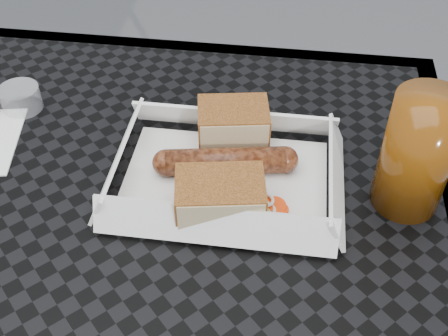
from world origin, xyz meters
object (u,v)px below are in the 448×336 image
object	(u,v)px
patio_table	(80,296)
food_tray	(225,180)
bratwurst	(226,161)
drink_glass	(417,154)

from	to	relation	value
patio_table	food_tray	size ratio (longest dim) A/B	3.64
bratwurst	drink_glass	size ratio (longest dim) A/B	1.20
patio_table	food_tray	world-z (taller)	food_tray
drink_glass	patio_table	bearing A→B (deg)	-160.77
patio_table	bratwurst	size ratio (longest dim) A/B	5.06
patio_table	drink_glass	bearing A→B (deg)	19.23
patio_table	drink_glass	distance (m)	0.38
bratwurst	food_tray	bearing A→B (deg)	-83.91
patio_table	bratwurst	world-z (taller)	bratwurst
patio_table	food_tray	xyz separation A→B (m)	(0.14, 0.12, 0.08)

